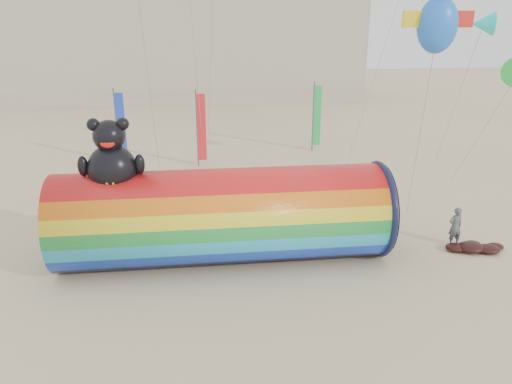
{
  "coord_description": "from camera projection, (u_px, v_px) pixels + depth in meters",
  "views": [
    {
      "loc": [
        -2.03,
        -18.91,
        9.57
      ],
      "look_at": [
        0.5,
        1.5,
        2.4
      ],
      "focal_mm": 35.0,
      "sensor_mm": 36.0,
      "label": 1
    }
  ],
  "objects": [
    {
      "name": "ground",
      "position": [
        249.0,
        257.0,
        21.11
      ],
      "size": [
        160.0,
        160.0,
        0.0
      ],
      "primitive_type": "plane",
      "color": "#CCB58C",
      "rests_on": "ground"
    },
    {
      "name": "kite_handler",
      "position": [
        455.0,
        227.0,
        21.98
      ],
      "size": [
        0.7,
        0.5,
        1.79
      ],
      "primitive_type": "imported",
      "rotation": [
        0.0,
        0.0,
        3.26
      ],
      "color": "#4F5155",
      "rests_on": "ground"
    },
    {
      "name": "windsock_assembly",
      "position": [
        223.0,
        213.0,
        20.33
      ],
      "size": [
        13.4,
        4.08,
        6.18
      ],
      "color": "red",
      "rests_on": "ground"
    },
    {
      "name": "hotel_building",
      "position": [
        106.0,
        12.0,
        59.37
      ],
      "size": [
        60.4,
        15.4,
        20.6
      ],
      "color": "#B7AD99",
      "rests_on": "ground"
    },
    {
      "name": "fabric_bundle",
      "position": [
        475.0,
        247.0,
        21.66
      ],
      "size": [
        2.62,
        1.35,
        0.41
      ],
      "color": "#3B100A",
      "rests_on": "ground"
    },
    {
      "name": "festival_banners",
      "position": [
        216.0,
        123.0,
        34.93
      ],
      "size": [
        14.78,
        3.3,
        5.2
      ],
      "color": "#59595E",
      "rests_on": "ground"
    }
  ]
}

